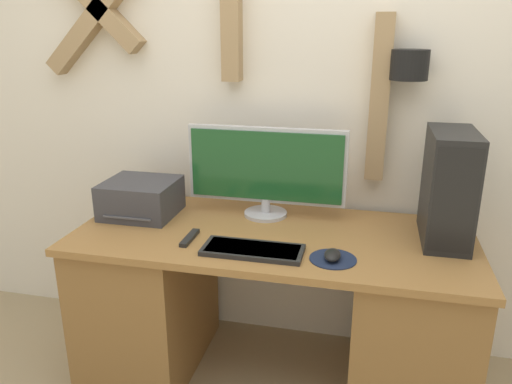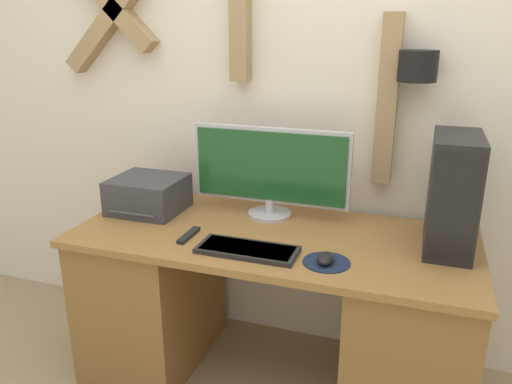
% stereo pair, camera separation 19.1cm
% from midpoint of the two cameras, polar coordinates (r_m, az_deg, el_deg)
% --- Properties ---
extents(wall_back, '(6.40, 0.20, 2.70)m').
position_cam_midpoint_polar(wall_back, '(2.31, 1.31, 14.26)').
color(wall_back, silver).
rests_on(wall_back, ground_plane).
extents(desk, '(1.64, 0.72, 0.71)m').
position_cam_midpoint_polar(desk, '(2.23, -0.71, -12.91)').
color(desk, olive).
rests_on(desk, ground_plane).
extents(monitor, '(0.71, 0.19, 0.40)m').
position_cam_midpoint_polar(monitor, '(2.19, -1.33, 2.64)').
color(monitor, '#B7B7BC').
rests_on(monitor, desk).
extents(keyboard, '(0.38, 0.16, 0.02)m').
position_cam_midpoint_polar(keyboard, '(1.90, -3.27, -6.66)').
color(keyboard, black).
rests_on(keyboard, desk).
extents(mousepad, '(0.17, 0.17, 0.00)m').
position_cam_midpoint_polar(mousepad, '(1.85, 5.87, -7.69)').
color(mousepad, '#19233D').
rests_on(mousepad, desk).
extents(mouse, '(0.06, 0.10, 0.03)m').
position_cam_midpoint_polar(mouse, '(1.84, 5.79, -7.24)').
color(mouse, black).
rests_on(mouse, mousepad).
extents(computer_tower, '(0.17, 0.36, 0.44)m').
position_cam_midpoint_polar(computer_tower, '(2.04, 18.69, 0.48)').
color(computer_tower, black).
rests_on(computer_tower, desk).
extents(printer, '(0.31, 0.29, 0.16)m').
position_cam_midpoint_polar(printer, '(2.32, -15.33, -0.71)').
color(printer, '#38383D').
rests_on(printer, desk).
extents(remote_control, '(0.03, 0.16, 0.02)m').
position_cam_midpoint_polar(remote_control, '(2.03, -10.28, -5.23)').
color(remote_control, black).
rests_on(remote_control, desk).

